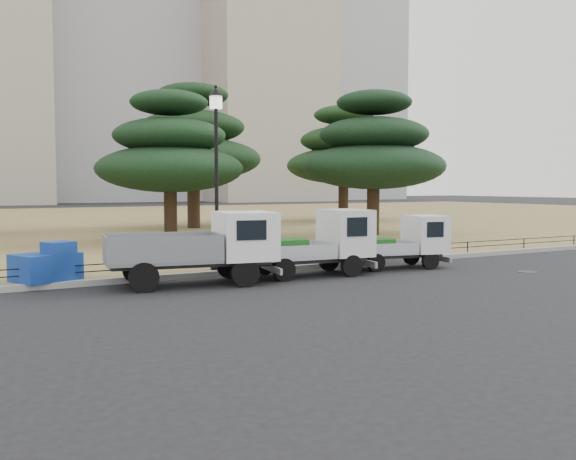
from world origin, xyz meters
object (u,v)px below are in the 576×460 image
truck_kei_front (319,243)px  truck_kei_rear (403,242)px  truck_large (202,245)px  street_lamp (216,148)px  tarp_pile (47,265)px

truck_kei_front → truck_kei_rear: bearing=6.8°
truck_large → truck_kei_front: size_ratio=1.24×
truck_large → truck_kei_front: truck_large is taller
truck_kei_front → street_lamp: 4.05m
tarp_pile → truck_kei_rear: bearing=-8.9°
truck_kei_rear → tarp_pile: bearing=-177.2°
truck_kei_rear → street_lamp: 6.59m
truck_kei_rear → tarp_pile: size_ratio=1.84×
truck_large → tarp_pile: truck_large is taller
truck_large → tarp_pile: bearing=164.7°
truck_kei_front → tarp_pile: (-7.22, 1.71, -0.39)m
truck_kei_front → tarp_pile: truck_kei_front is taller
truck_kei_front → truck_kei_rear: (3.21, 0.08, -0.12)m
street_lamp → tarp_pile: size_ratio=2.87×
street_lamp → truck_kei_rear: bearing=-14.5°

